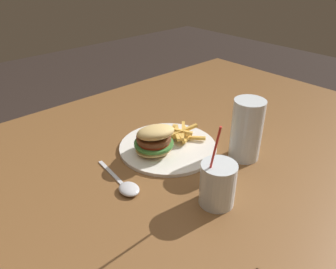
# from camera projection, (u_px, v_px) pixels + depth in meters

# --- Properties ---
(dining_table) EXTENTS (1.68, 1.37, 0.75)m
(dining_table) POSITION_uv_depth(u_px,v_px,m) (207.00, 208.00, 0.85)
(dining_table) COLOR brown
(dining_table) RESTS_ON ground_plane
(meal_plate_near) EXTENTS (0.28, 0.28, 0.11)m
(meal_plate_near) POSITION_uv_depth(u_px,v_px,m) (162.00, 143.00, 0.92)
(meal_plate_near) COLOR white
(meal_plate_near) RESTS_ON dining_table
(beer_glass) EXTENTS (0.08, 0.08, 0.17)m
(beer_glass) POSITION_uv_depth(u_px,v_px,m) (246.00, 131.00, 0.88)
(beer_glass) COLOR silver
(beer_glass) RESTS_ON dining_table
(juice_glass) EXTENTS (0.08, 0.08, 0.21)m
(juice_glass) POSITION_uv_depth(u_px,v_px,m) (218.00, 185.00, 0.73)
(juice_glass) COLOR silver
(juice_glass) RESTS_ON dining_table
(spoon) EXTENTS (0.05, 0.19, 0.02)m
(spoon) POSITION_uv_depth(u_px,v_px,m) (128.00, 188.00, 0.79)
(spoon) COLOR silver
(spoon) RESTS_ON dining_table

